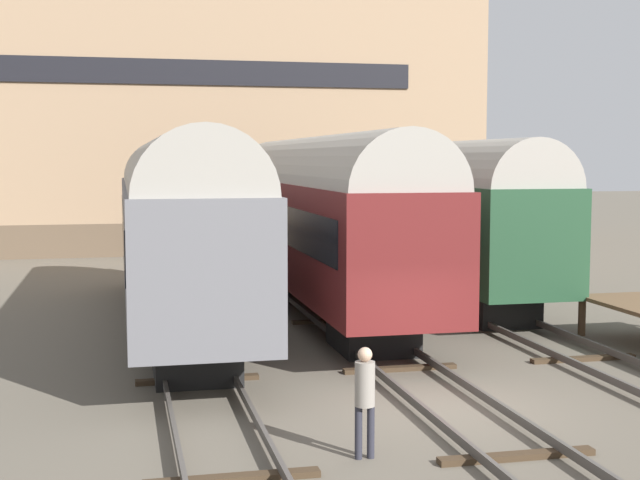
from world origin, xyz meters
The scene contains 8 objects.
ground_plane centered at (0.00, 0.00, 0.00)m, with size 200.00×200.00×0.00m, color #60594C.
track_left centered at (-4.49, 0.00, 0.14)m, with size 2.60×60.00×0.26m.
track_middle centered at (0.00, 0.00, 0.14)m, with size 2.60×60.00×0.26m.
train_car_maroon centered at (0.00, 11.11, 3.08)m, with size 2.99×18.05×5.40m.
train_car_grey centered at (-4.49, 9.28, 3.08)m, with size 2.95×17.86×5.38m.
train_car_green centered at (4.49, 13.05, 3.02)m, with size 2.85×15.53×5.27m.
person_worker centered at (-2.33, -2.44, 1.08)m, with size 0.32×0.32×1.78m.
warehouse_building centered at (-1.75, 33.99, 8.03)m, with size 28.76×12.33×16.06m.
Camera 1 is at (-6.02, -15.62, 4.72)m, focal length 50.00 mm.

